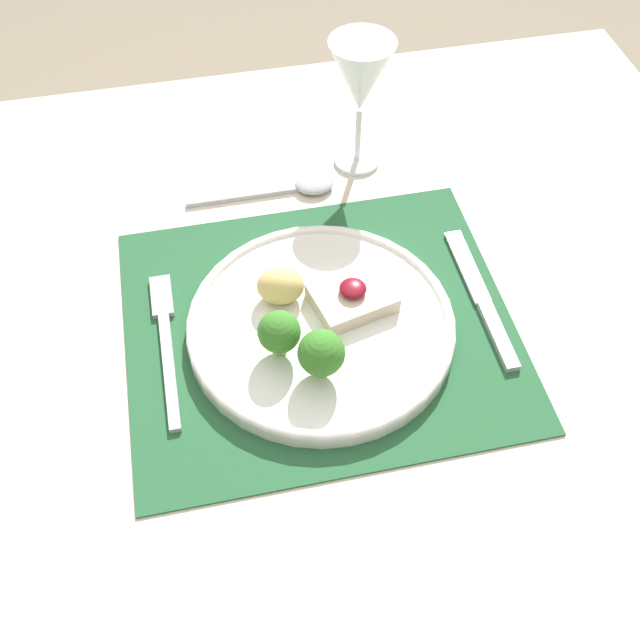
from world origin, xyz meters
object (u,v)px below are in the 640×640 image
(fork, at_px, (166,337))
(dinner_plate, at_px, (319,324))
(spoon, at_px, (297,187))
(knife, at_px, (485,306))
(wine_glass_near, at_px, (361,81))

(fork, bearing_deg, dinner_plate, -11.80)
(spoon, bearing_deg, dinner_plate, -98.23)
(fork, height_order, knife, knife)
(knife, bearing_deg, spoon, 124.43)
(dinner_plate, xyz_separation_m, knife, (0.19, -0.00, -0.01))
(dinner_plate, bearing_deg, fork, 170.97)
(dinner_plate, bearing_deg, knife, -1.26)
(wine_glass_near, bearing_deg, dinner_plate, -111.75)
(fork, xyz_separation_m, spoon, (0.19, 0.21, -0.00))
(dinner_plate, distance_m, fork, 0.17)
(knife, relative_size, wine_glass_near, 1.17)
(knife, distance_m, spoon, 0.30)
(spoon, height_order, wine_glass_near, wine_glass_near)
(wine_glass_near, bearing_deg, spoon, -156.47)
(fork, bearing_deg, spoon, 45.58)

